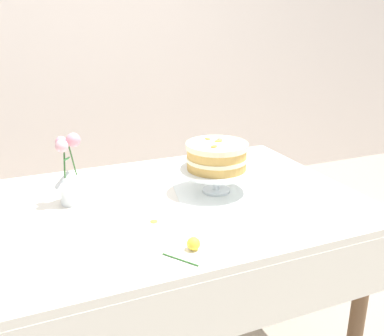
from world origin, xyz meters
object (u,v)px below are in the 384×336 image
object	(u,v)px
cake_stand	(216,173)
fallen_rose	(193,244)
flower_vase	(68,174)
dining_table	(178,224)
layer_cake	(217,156)

from	to	relation	value
cake_stand	fallen_rose	size ratio (longest dim) A/B	2.45
flower_vase	dining_table	bearing A→B (deg)	-21.23
dining_table	fallen_rose	xyz separation A→B (m)	(-0.09, -0.35, 0.11)
layer_cake	fallen_rose	distance (m)	0.49
cake_stand	layer_cake	xyz separation A→B (m)	(-0.00, 0.00, 0.07)
dining_table	cake_stand	xyz separation A→B (m)	(0.18, 0.03, 0.17)
layer_cake	flower_vase	world-z (taller)	flower_vase
cake_stand	flower_vase	world-z (taller)	flower_vase
fallen_rose	dining_table	bearing A→B (deg)	76.18
layer_cake	fallen_rose	bearing A→B (deg)	-124.73
dining_table	fallen_rose	size ratio (longest dim) A/B	11.85
dining_table	cake_stand	size ratio (longest dim) A/B	4.83
dining_table	fallen_rose	bearing A→B (deg)	-103.82
layer_cake	fallen_rose	world-z (taller)	layer_cake
cake_stand	layer_cake	world-z (taller)	layer_cake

